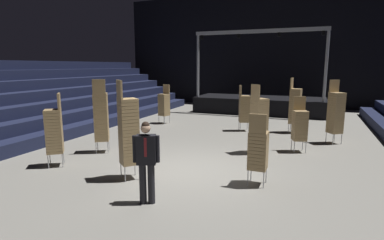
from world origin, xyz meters
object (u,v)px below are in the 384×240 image
object	(u,v)px
chair_stack_front_right	(244,108)
chair_stack_rear_right	(295,106)
chair_stack_aisle_left	(300,125)
stage_riser	(259,104)
chair_stack_mid_centre	(258,149)
chair_stack_mid_right	(101,116)
chair_stack_rear_left	(336,112)
chair_stack_front_left	(128,131)
chair_stack_mid_left	(259,119)
man_with_tie	(146,158)
chair_stack_aisle_right	(54,130)
chair_stack_rear_centre	(164,104)

from	to	relation	value
chair_stack_front_right	chair_stack_rear_right	xyz separation A→B (m)	(2.13, 0.42, 0.17)
chair_stack_aisle_left	stage_riser	bearing A→B (deg)	-90.14
chair_stack_mid_centre	chair_stack_mid_right	bearing A→B (deg)	170.42
stage_riser	chair_stack_rear_left	size ratio (longest dim) A/B	3.25
stage_riser	chair_stack_rear_left	world-z (taller)	stage_riser
chair_stack_front_left	chair_stack_mid_left	bearing A→B (deg)	94.13
man_with_tie	chair_stack_mid_centre	distance (m)	2.77
chair_stack_mid_left	chair_stack_front_right	bearing A→B (deg)	151.52
chair_stack_mid_right	chair_stack_front_left	bearing A→B (deg)	-69.76
chair_stack_front_left	chair_stack_mid_left	world-z (taller)	chair_stack_front_left
stage_riser	chair_stack_mid_left	world-z (taller)	stage_riser
chair_stack_front_left	chair_stack_aisle_left	bearing A→B (deg)	87.97
chair_stack_aisle_right	chair_stack_rear_right	bearing A→B (deg)	-79.19
stage_riser	chair_stack_mid_centre	distance (m)	12.09
chair_stack_aisle_left	chair_stack_rear_left	bearing A→B (deg)	-143.04
chair_stack_aisle_left	chair_stack_mid_left	bearing A→B (deg)	9.39
chair_stack_mid_centre	chair_stack_rear_left	size ratio (longest dim) A/B	0.75
chair_stack_front_left	chair_stack_aisle_right	bearing A→B (deg)	-141.34
chair_stack_front_left	chair_stack_rear_centre	xyz separation A→B (m)	(-2.68, 7.31, -0.29)
chair_stack_rear_left	chair_stack_rear_right	world-z (taller)	same
chair_stack_aisle_right	chair_stack_mid_left	bearing A→B (deg)	-94.99
chair_stack_mid_centre	chair_stack_rear_left	distance (m)	5.56
chair_stack_mid_centre	chair_stack_rear_centre	world-z (taller)	chair_stack_rear_centre
chair_stack_rear_centre	chair_stack_rear_left	bearing A→B (deg)	-174.21
chair_stack_front_left	chair_stack_mid_right	size ratio (longest dim) A/B	1.03
chair_stack_front_right	chair_stack_aisle_left	bearing A→B (deg)	21.18
man_with_tie	chair_stack_aisle_right	bearing A→B (deg)	-40.04
stage_riser	chair_stack_mid_right	world-z (taller)	stage_riser
chair_stack_front_right	chair_stack_mid_right	world-z (taller)	chair_stack_mid_right
chair_stack_front_right	chair_stack_aisle_right	world-z (taller)	chair_stack_aisle_right
chair_stack_mid_right	chair_stack_mid_centre	distance (m)	5.49
chair_stack_rear_centre	chair_stack_mid_left	bearing A→B (deg)	161.02
chair_stack_rear_centre	chair_stack_aisle_left	world-z (taller)	chair_stack_rear_centre
chair_stack_front_left	chair_stack_mid_centre	xyz separation A→B (m)	(3.15, 0.81, -0.38)
stage_riser	chair_stack_rear_centre	bearing A→B (deg)	-125.61
chair_stack_rear_left	chair_stack_front_left	bearing A→B (deg)	12.82
stage_riser	chair_stack_aisle_right	distance (m)	13.22
chair_stack_front_right	chair_stack_rear_centre	xyz separation A→B (m)	(-4.15, 0.30, -0.04)
man_with_tie	chair_stack_aisle_left	world-z (taller)	chair_stack_aisle_left
man_with_tie	chair_stack_aisle_right	distance (m)	3.91
chair_stack_aisle_left	chair_stack_mid_right	bearing A→B (deg)	4.03
chair_stack_aisle_right	stage_riser	bearing A→B (deg)	-55.78
stage_riser	man_with_tie	xyz separation A→B (m)	(-0.06, -13.85, 0.45)
chair_stack_front_left	chair_stack_rear_right	world-z (taller)	chair_stack_front_left
chair_stack_front_right	chair_stack_mid_right	bearing A→B (deg)	-56.76
stage_riser	man_with_tie	world-z (taller)	stage_riser
stage_riser	chair_stack_aisle_right	xyz separation A→B (m)	(-3.78, -12.66, 0.51)
chair_stack_front_right	chair_stack_aisle_left	xyz separation A→B (m)	(2.48, -2.70, -0.08)
chair_stack_front_left	chair_stack_front_right	bearing A→B (deg)	118.64
chair_stack_front_left	chair_stack_aisle_right	xyz separation A→B (m)	(-2.57, 0.08, -0.21)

